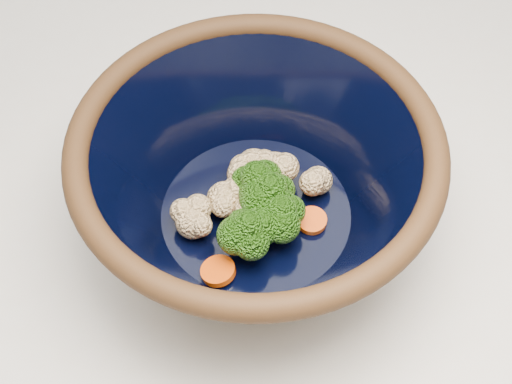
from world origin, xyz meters
TOP-DOWN VIEW (x-y plane):
  - counter at (0.00, 0.00)m, footprint 1.20×1.20m
  - mixing_bowl at (-0.11, -0.10)m, footprint 0.30×0.30m
  - vegetable_pile at (-0.11, -0.10)m, footprint 0.15×0.11m

SIDE VIEW (x-z plane):
  - counter at x=0.00m, z-range 0.00..0.90m
  - vegetable_pile at x=-0.11m, z-range 0.93..0.98m
  - mixing_bowl at x=-0.11m, z-range 0.91..1.04m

